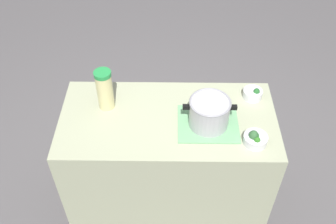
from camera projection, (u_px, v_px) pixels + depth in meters
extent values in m
plane|color=#615E5F|center=(168.00, 199.00, 2.93)|extent=(8.00, 8.00, 0.00)
cube|color=#ABB18E|center=(168.00, 163.00, 2.62)|extent=(1.30, 0.65, 0.88)
cube|color=#76B57D|center=(208.00, 124.00, 2.27)|extent=(0.35, 0.30, 0.01)
cylinder|color=#B7B7BC|center=(209.00, 113.00, 2.20)|extent=(0.23, 0.23, 0.17)
torus|color=#99999E|center=(210.00, 102.00, 2.14)|extent=(0.24, 0.24, 0.01)
cube|color=black|center=(234.00, 107.00, 2.17)|extent=(0.04, 0.02, 0.02)
cube|color=black|center=(186.00, 107.00, 2.17)|extent=(0.04, 0.02, 0.02)
cylinder|color=beige|center=(105.00, 91.00, 2.29)|extent=(0.10, 0.10, 0.24)
cylinder|color=green|center=(102.00, 74.00, 2.20)|extent=(0.10, 0.10, 0.02)
ellipsoid|color=yellow|center=(102.00, 90.00, 2.28)|extent=(0.04, 0.04, 0.01)
cylinder|color=silver|center=(255.00, 139.00, 2.15)|extent=(0.13, 0.13, 0.05)
ellipsoid|color=#366637|center=(254.00, 135.00, 2.12)|extent=(0.05, 0.05, 0.06)
ellipsoid|color=#26822B|center=(255.00, 136.00, 2.13)|extent=(0.04, 0.04, 0.05)
ellipsoid|color=#327925|center=(257.00, 140.00, 2.11)|extent=(0.04, 0.04, 0.04)
cylinder|color=silver|center=(253.00, 94.00, 2.41)|extent=(0.12, 0.12, 0.05)
ellipsoid|color=#28682C|center=(257.00, 92.00, 2.39)|extent=(0.04, 0.04, 0.05)
ellipsoid|color=#3A6C1E|center=(256.00, 92.00, 2.39)|extent=(0.04, 0.04, 0.05)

